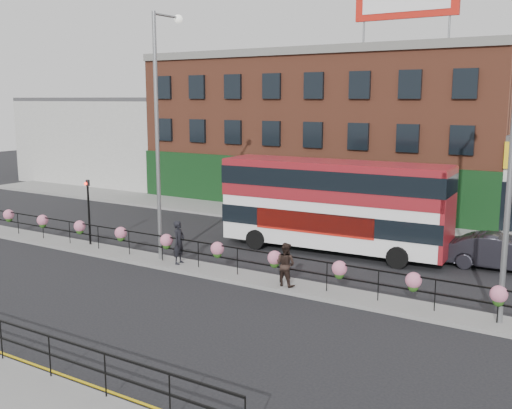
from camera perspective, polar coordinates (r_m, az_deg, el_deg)
The scene contains 14 objects.
ground at distance 25.14m, azimuth -3.67°, elevation -6.63°, with size 120.00×120.00×0.00m, color black.
north_pavement at distance 35.25m, azimuth 7.83°, elevation -1.72°, with size 60.00×4.00×0.15m, color gray.
median at distance 25.12m, azimuth -3.68°, elevation -6.47°, with size 60.00×1.60×0.15m, color gray.
yellow_line_inner at distance 18.66m, azimuth -21.91°, elevation -13.41°, with size 60.00×0.10×0.01m, color gold.
yellow_line_outer at distance 18.57m, azimuth -22.37°, elevation -13.57°, with size 60.00×0.10×0.01m, color gold.
brick_building at distance 43.47m, azimuth 7.54°, elevation 7.22°, with size 25.00×12.21×10.30m.
warehouse_west at distance 55.20m, azimuth -12.04°, elevation 6.13°, with size 15.50×12.00×7.30m.
median_railing at distance 24.86m, azimuth -3.70°, elevation -4.32°, with size 30.04×0.56×1.23m.
double_decker_bus at distance 28.21m, azimuth 7.45°, elevation 0.70°, with size 10.87×3.17×4.34m.
car at distance 27.61m, azimuth 22.28°, elevation -4.25°, with size 4.66×1.97×1.49m, color #222229.
pedestrian_a at distance 26.08m, azimuth -7.35°, elevation -3.59°, with size 0.57×0.76×1.89m, color black.
pedestrian_b at distance 22.91m, azimuth 2.82°, elevation -5.70°, with size 0.87×0.70×1.69m, color black.
lamp_column_west at distance 26.51m, azimuth -9.05°, elevation 8.37°, with size 0.38×1.88×10.70m.
traffic_light_median at distance 30.15m, azimuth -15.70°, elevation 0.63°, with size 0.15×0.28×3.65m.
Camera 1 is at (14.17, -19.47, 7.21)m, focal length 42.00 mm.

